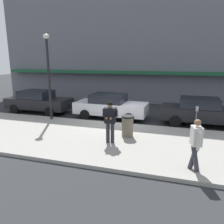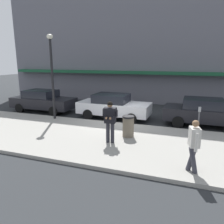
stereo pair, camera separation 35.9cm
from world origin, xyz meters
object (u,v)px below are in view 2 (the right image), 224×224
Objects in this scene: street_lamp_post at (52,68)px; pedestrian_in_light_coat at (194,143)px; man_texting_on_phone at (110,118)px; parked_sedan_near at (43,101)px; parked_sedan_far at (205,112)px; trash_bin at (128,126)px; parked_sedan_mid at (113,106)px; parking_meter at (199,116)px.

pedestrian_in_light_coat is at bearing -27.92° from street_lamp_post.
man_texting_on_phone is 5.58m from street_lamp_post.
pedestrian_in_light_coat reaches higher than parked_sedan_near.
parked_sedan_far is 6.01m from man_texting_on_phone.
man_texting_on_phone is 1.29m from trash_bin.
parked_sedan_far is 2.67× the size of pedestrian_in_light_coat.
parked_sedan_mid is 7.52m from pedestrian_in_light_coat.
man_texting_on_phone reaches higher than parked_sedan_far.
parked_sedan_mid is 2.52× the size of man_texting_on_phone.
pedestrian_in_light_coat is (3.30, -1.50, -0.14)m from man_texting_on_phone.
parked_sedan_near and parked_sedan_mid have the same top height.
parked_sedan_near is 0.99× the size of parked_sedan_far.
parked_sedan_near is at bearing 179.17° from parked_sedan_mid.
street_lamp_post is (-4.54, 2.65, 1.89)m from man_texting_on_phone.
pedestrian_in_light_coat is (4.66, -5.89, 0.32)m from parked_sedan_mid.
street_lamp_post is 4.98× the size of trash_bin.
parked_sedan_far is 4.63× the size of trash_bin.
pedestrian_in_light_coat reaches higher than parking_meter.
trash_bin is (7.21, -3.45, -0.16)m from parked_sedan_near.
man_texting_on_phone reaches higher than pedestrian_in_light_coat.
parked_sedan_near is 3.55× the size of parking_meter.
parked_sedan_near reaches higher than trash_bin.
parked_sedan_near reaches higher than parking_meter.
trash_bin is at bearing 137.81° from pedestrian_in_light_coat.
pedestrian_in_light_coat is at bearing -51.64° from parked_sedan_mid.
man_texting_on_phone is (1.36, -4.38, 0.46)m from parked_sedan_mid.
parked_sedan_near is 10.67m from parked_sedan_far.
parked_sedan_near is at bearing 170.27° from parking_meter.
parking_meter is (10.28, -1.76, 0.18)m from parked_sedan_near.
parking_meter is 3.52m from trash_bin.
parked_sedan_near is at bearing 154.42° from trash_bin.
parking_meter is (3.60, 2.70, -0.28)m from man_texting_on_phone.
parked_sedan_far is at bearing 48.33° from man_texting_on_phone.
pedestrian_in_light_coat reaches higher than parked_sedan_mid.
trash_bin is (-2.77, 2.51, -0.47)m from pedestrian_in_light_coat.
man_texting_on_phone is 3.63m from pedestrian_in_light_coat.
street_lamp_post is 5.88m from trash_bin.
street_lamp_post is at bearing -167.89° from parked_sedan_far.
street_lamp_post is at bearing -40.16° from parked_sedan_near.
man_texting_on_phone reaches higher than parked_sedan_mid.
pedestrian_in_light_coat is 3.77m from trash_bin.
parked_sedan_near is 8.05m from man_texting_on_phone.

